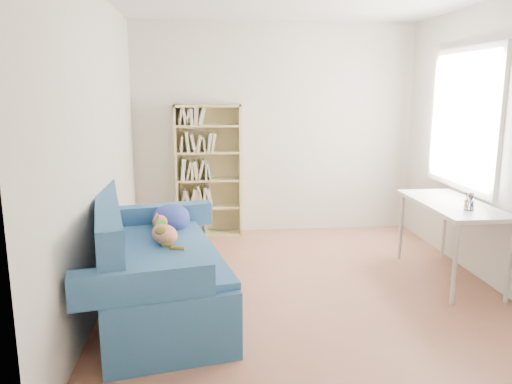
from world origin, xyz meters
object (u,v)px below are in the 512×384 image
sofa (152,269)px  bookshelf (209,176)px  desk (452,210)px  pen_cup (469,203)px

sofa → bookshelf: bearing=65.7°
desk → pen_cup: pen_cup is taller
sofa → pen_cup: size_ratio=12.94×
desk → pen_cup: bearing=-90.5°
sofa → pen_cup: (2.75, 0.13, 0.45)m
bookshelf → pen_cup: bearing=-41.6°
pen_cup → sofa: bearing=-177.4°
bookshelf → pen_cup: 3.04m
bookshelf → pen_cup: bookshelf is taller
desk → sofa: bearing=-171.1°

